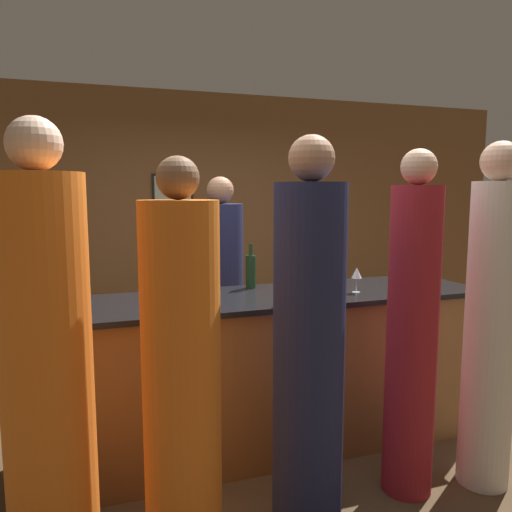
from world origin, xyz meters
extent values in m
plane|color=#4C3823|center=(0.00, 0.00, 0.00)|extent=(14.00, 14.00, 0.00)
cube|color=brown|center=(0.00, 2.41, 1.40)|extent=(8.00, 0.06, 2.80)
cube|color=black|center=(-0.20, 2.37, 1.75)|extent=(0.44, 0.02, 0.34)
cube|color=#B7C6B2|center=(-0.20, 2.36, 1.75)|extent=(0.39, 0.00, 0.29)
cube|color=brown|center=(0.00, 0.00, 0.51)|extent=(2.98, 0.70, 1.02)
cube|color=black|center=(0.00, 0.00, 1.04)|extent=(3.04, 0.76, 0.04)
cylinder|color=#1E234C|center=(-0.08, 0.83, 0.82)|extent=(0.36, 0.36, 1.64)
sphere|color=#A37556|center=(-0.08, 0.83, 1.74)|extent=(0.22, 0.22, 0.22)
cylinder|color=maroon|center=(0.61, -0.75, 0.88)|extent=(0.28, 0.28, 1.77)
sphere|color=tan|center=(0.61, -0.75, 1.87)|extent=(0.20, 0.20, 0.20)
cylinder|color=orange|center=(-0.73, -0.87, 0.85)|extent=(0.36, 0.36, 1.70)
sphere|color=brown|center=(-0.73, -0.87, 1.79)|extent=(0.19, 0.19, 0.19)
cylinder|color=#1E234C|center=(-0.06, -0.79, 0.89)|extent=(0.37, 0.37, 1.78)
sphere|color=#A37556|center=(-0.06, -0.79, 1.89)|extent=(0.23, 0.23, 0.23)
cylinder|color=silver|center=(1.08, -0.83, 0.90)|extent=(0.29, 0.29, 1.79)
sphere|color=tan|center=(1.08, -0.83, 1.90)|extent=(0.22, 0.22, 0.22)
cylinder|color=orange|center=(-1.29, -0.81, 0.91)|extent=(0.38, 0.38, 1.81)
sphere|color=beige|center=(-1.29, -0.81, 1.93)|extent=(0.22, 0.22, 0.22)
cylinder|color=black|center=(0.83, -0.32, 1.15)|extent=(0.08, 0.08, 0.19)
cylinder|color=black|center=(0.83, -0.32, 1.28)|extent=(0.03, 0.03, 0.07)
cylinder|color=#19381E|center=(-0.01, 0.27, 1.17)|extent=(0.07, 0.07, 0.23)
cylinder|color=#19381E|center=(-0.01, 0.27, 1.33)|extent=(0.03, 0.03, 0.08)
cylinder|color=silver|center=(0.61, -0.13, 1.06)|extent=(0.05, 0.05, 0.00)
cylinder|color=silver|center=(0.61, -0.13, 1.11)|extent=(0.01, 0.01, 0.09)
cone|color=silver|center=(0.61, -0.13, 1.19)|extent=(0.07, 0.07, 0.07)
cylinder|color=silver|center=(0.20, -0.03, 1.06)|extent=(0.05, 0.05, 0.00)
cylinder|color=silver|center=(0.20, -0.03, 1.10)|extent=(0.01, 0.01, 0.09)
cone|color=silver|center=(0.20, -0.03, 1.19)|extent=(0.07, 0.07, 0.08)
cylinder|color=silver|center=(-0.01, -0.33, 1.06)|extent=(0.05, 0.05, 0.00)
cylinder|color=silver|center=(-0.01, -0.33, 1.10)|extent=(0.01, 0.01, 0.09)
cone|color=silver|center=(-0.01, -0.33, 1.18)|extent=(0.06, 0.06, 0.07)
cylinder|color=silver|center=(0.08, -0.25, 1.06)|extent=(0.05, 0.05, 0.00)
cylinder|color=silver|center=(0.08, -0.25, 1.11)|extent=(0.01, 0.01, 0.10)
cone|color=silver|center=(0.08, -0.25, 1.19)|extent=(0.07, 0.07, 0.06)
camera|label=1|loc=(-1.12, -3.04, 1.74)|focal=35.00mm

